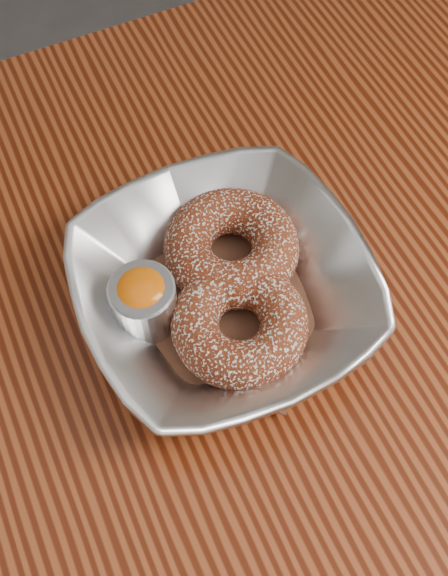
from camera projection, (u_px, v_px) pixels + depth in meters
name	position (u px, v px, depth m)	size (l,w,h in m)	color
ground_plane	(268.00, 518.00, 1.18)	(4.00, 4.00, 0.00)	#565659
table	(309.00, 386.00, 0.61)	(1.20, 0.80, 0.75)	maroon
serving_bowl	(224.00, 290.00, 0.51)	(0.22, 0.22, 0.05)	silver
parchment	(224.00, 301.00, 0.53)	(0.14, 0.14, 0.00)	brown
donut_back	(231.00, 247.00, 0.53)	(0.11, 0.11, 0.04)	maroon
donut_front	(240.00, 324.00, 0.49)	(0.10, 0.10, 0.04)	maroon
ramekin	(144.00, 301.00, 0.50)	(0.05, 0.05, 0.05)	silver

